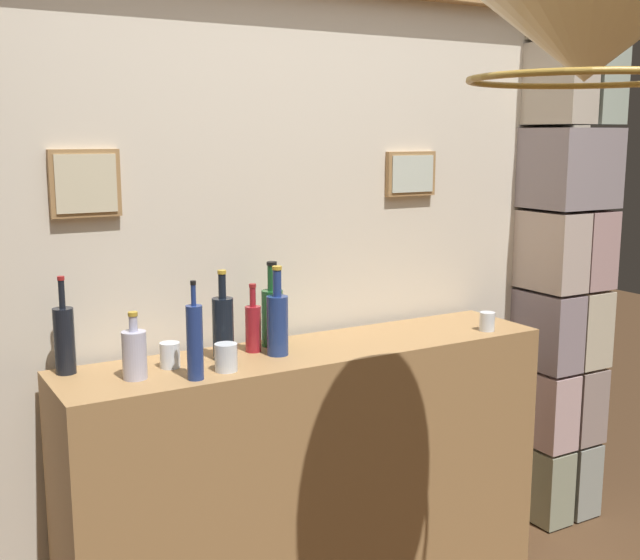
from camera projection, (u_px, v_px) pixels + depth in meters
name	position (u px, v px, depth m)	size (l,w,h in m)	color
panelled_rear_partition	(276.00, 243.00, 2.95)	(3.18, 0.15, 2.50)	beige
stone_pillar	(561.00, 248.00, 3.49)	(0.35, 0.35, 2.44)	gray
bar_shelf_unit	(313.00, 481.00, 2.86)	(1.77, 0.39, 0.98)	#9E7547
liquor_bottle_rum	(278.00, 322.00, 2.68)	(0.07, 0.07, 0.30)	navy
liquor_bottle_tequila	(195.00, 341.00, 2.40)	(0.05, 0.05, 0.30)	navy
liquor_bottle_vermouth	(64.00, 339.00, 2.47)	(0.06, 0.06, 0.31)	black
liquor_bottle_whiskey	(134.00, 353.00, 2.42)	(0.07, 0.07, 0.21)	#B7B7D0
liquor_bottle_amaro	(272.00, 315.00, 2.80)	(0.08, 0.08, 0.30)	#195025
liquor_bottle_brandy	(253.00, 327.00, 2.72)	(0.05, 0.05, 0.24)	maroon
liquor_bottle_vodka	(223.00, 326.00, 2.62)	(0.07, 0.07, 0.30)	black
glass_tumbler_rocks	(226.00, 357.00, 2.50)	(0.07, 0.07, 0.09)	silver
glass_tumbler_highball	(487.00, 321.00, 3.02)	(0.06, 0.06, 0.07)	silver
glass_tumbler_shot	(170.00, 355.00, 2.54)	(0.06, 0.06, 0.08)	silver
pendant_lamp	(587.00, 38.00, 1.86)	(0.55, 0.55, 0.47)	beige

